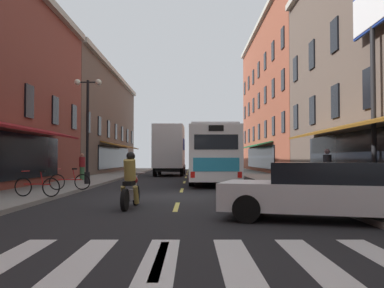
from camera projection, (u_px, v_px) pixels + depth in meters
The scene contains 16 objects.
ground_plane at pixel (179, 198), 16.08m from camera, with size 34.80×80.00×0.10m, color black.
lane_centre_dashes at pixel (179, 197), 15.84m from camera, with size 0.14×73.90×0.01m.
crosswalk_near at pixel (159, 258), 6.09m from camera, with size 7.10×2.80×0.01m.
sidewalk_left at pixel (26, 194), 16.08m from camera, with size 3.00×80.00×0.14m, color gray.
sidewalk_right at pixel (332, 194), 16.10m from camera, with size 3.00×80.00×0.14m, color gray.
billboard_sign at pixel (372, 30), 15.22m from camera, with size 0.40×3.31×7.71m.
transit_bus at pixel (211, 155), 25.70m from camera, with size 2.76×12.52×3.23m.
box_truck at pixel (169, 151), 35.36m from camera, with size 2.56×6.83×4.16m.
sedan_near at pixel (175, 165), 46.97m from camera, with size 1.99×4.37×1.30m.
sedan_mid at pixel (322, 191), 9.83m from camera, with size 4.94×3.12×1.37m.
motorcycle_rider at pixel (130, 184), 12.25m from camera, with size 0.63×2.07×1.66m.
bicycle_near at pixel (69, 181), 17.51m from camera, with size 1.71×0.48×0.91m.
bicycle_mid at pixel (36, 186), 14.40m from camera, with size 1.70×0.49×0.91m.
pedestrian_near at pixel (81, 166), 25.53m from camera, with size 0.36×0.52×1.64m.
pedestrian_mid at pixel (327, 168), 18.02m from camera, with size 0.36×0.36×1.73m.
street_lamp_twin at pixel (87, 126), 21.79m from camera, with size 1.42×0.32×5.48m.
Camera 1 is at (0.47, -16.15, 1.47)m, focal length 39.07 mm.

